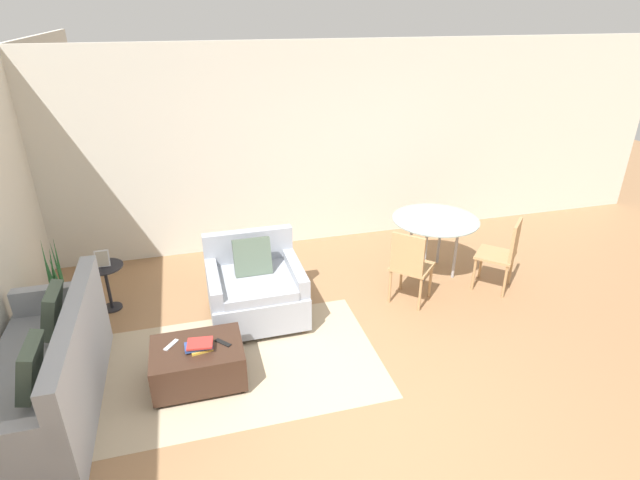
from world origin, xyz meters
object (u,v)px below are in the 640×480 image
(couch, at_px, (48,379))
(ottoman, at_px, (198,363))
(side_table, at_px, (106,279))
(dining_chair_near_left, at_px, (410,263))
(picture_frame, at_px, (102,259))
(tv_remote_primary, at_px, (223,343))
(potted_plant, at_px, (62,300))
(tv_remote_secondary, at_px, (171,345))
(book_stack, at_px, (200,346))
(dining_chair_near_right, at_px, (504,250))
(armchair, at_px, (255,289))
(dining_table, at_px, (435,225))

(couch, xyz_separation_m, ottoman, (1.21, 0.03, -0.11))
(side_table, xyz_separation_m, dining_chair_near_left, (3.29, -0.78, 0.14))
(couch, distance_m, side_table, 1.58)
(picture_frame, bearing_deg, tv_remote_primary, -53.08)
(potted_plant, bearing_deg, tv_remote_secondary, -49.98)
(ottoman, bearing_deg, tv_remote_primary, -1.25)
(book_stack, xyz_separation_m, potted_plant, (-1.42, 1.52, -0.22))
(potted_plant, bearing_deg, picture_frame, 3.76)
(tv_remote_primary, xyz_separation_m, dining_chair_near_right, (3.35, 0.74, 0.13))
(tv_remote_primary, bearing_deg, picture_frame, 126.92)
(ottoman, height_order, tv_remote_secondary, tv_remote_secondary)
(armchair, distance_m, picture_frame, 1.70)
(ottoman, bearing_deg, dining_table, 24.12)
(tv_remote_secondary, bearing_deg, couch, -173.19)
(picture_frame, distance_m, dining_table, 3.89)
(dining_chair_near_left, relative_size, dining_chair_near_right, 1.00)
(armchair, bearing_deg, tv_remote_primary, -114.77)
(book_stack, bearing_deg, ottoman, 129.79)
(ottoman, xyz_separation_m, book_stack, (0.03, -0.04, 0.21))
(book_stack, height_order, tv_remote_secondary, book_stack)
(tv_remote_secondary, xyz_separation_m, dining_table, (3.20, 1.25, 0.27))
(book_stack, bearing_deg, dining_table, 24.94)
(dining_chair_near_left, bearing_deg, dining_table, 45.00)
(couch, xyz_separation_m, dining_chair_near_left, (3.59, 0.77, 0.19))
(armchair, height_order, ottoman, armchair)
(tv_remote_secondary, xyz_separation_m, dining_chair_near_left, (2.60, 0.65, 0.13))
(tv_remote_primary, bearing_deg, couch, -178.86)
(side_table, bearing_deg, potted_plant, -176.24)
(book_stack, distance_m, potted_plant, 2.09)
(couch, distance_m, dining_chair_near_left, 3.68)
(armchair, relative_size, tv_remote_primary, 6.44)
(dining_chair_near_right, bearing_deg, potted_plant, 171.48)
(side_table, bearing_deg, dining_chair_near_right, -9.81)
(book_stack, distance_m, dining_chair_near_left, 2.48)
(couch, relative_size, dining_chair_near_left, 2.18)
(couch, relative_size, armchair, 1.96)
(book_stack, bearing_deg, couch, 179.82)
(book_stack, distance_m, dining_table, 3.27)
(dining_table, bearing_deg, book_stack, -155.06)
(potted_plant, bearing_deg, dining_chair_near_right, -8.52)
(book_stack, distance_m, dining_chair_near_right, 3.64)
(tv_remote_secondary, distance_m, dining_table, 3.45)
(book_stack, height_order, dining_table, dining_table)
(picture_frame, bearing_deg, tv_remote_secondary, -64.20)
(dining_table, bearing_deg, potted_plant, 178.13)
(dining_table, xyz_separation_m, dining_chair_near_left, (-0.60, -0.60, -0.14))
(dining_table, bearing_deg, tv_remote_secondary, -158.64)
(couch, relative_size, ottoman, 2.42)
(armchair, bearing_deg, book_stack, -123.33)
(tv_remote_secondary, height_order, dining_chair_near_right, dining_chair_near_right)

